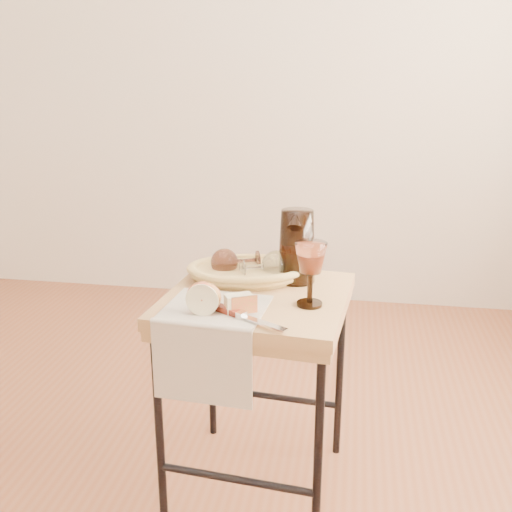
% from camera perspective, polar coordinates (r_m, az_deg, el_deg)
% --- Properties ---
extents(floor, '(3.60, 3.60, 0.00)m').
position_cam_1_polar(floor, '(2.00, -14.50, -22.00)').
color(floor, brown).
rests_on(floor, ground).
extents(wall_back, '(3.60, 0.00, 2.70)m').
position_cam_1_polar(wall_back, '(3.27, -3.04, 19.14)').
color(wall_back, beige).
rests_on(wall_back, ground).
extents(side_table, '(0.55, 0.55, 0.64)m').
position_cam_1_polar(side_table, '(1.83, 0.11, -13.12)').
color(side_table, '#8D5F40').
rests_on(side_table, floor).
extents(tea_towel, '(0.28, 0.26, 0.01)m').
position_cam_1_polar(tea_towel, '(1.59, -3.95, -5.06)').
color(tea_towel, beige).
rests_on(tea_towel, side_table).
extents(bread_basket, '(0.36, 0.28, 0.05)m').
position_cam_1_polar(bread_basket, '(1.79, -0.85, -1.64)').
color(bread_basket, tan).
rests_on(bread_basket, side_table).
extents(goblet_lying_a, '(0.16, 0.13, 0.08)m').
position_cam_1_polar(goblet_lying_a, '(1.80, -1.67, -0.50)').
color(goblet_lying_a, '#502D27').
rests_on(goblet_lying_a, bread_basket).
extents(goblet_lying_b, '(0.16, 0.14, 0.08)m').
position_cam_1_polar(goblet_lying_b, '(1.76, 0.56, -0.96)').
color(goblet_lying_b, white).
rests_on(goblet_lying_b, bread_basket).
extents(pitcher, '(0.16, 0.24, 0.26)m').
position_cam_1_polar(pitcher, '(1.76, 3.96, 0.96)').
color(pitcher, black).
rests_on(pitcher, side_table).
extents(wine_goblet, '(0.09, 0.09, 0.18)m').
position_cam_1_polar(wine_goblet, '(1.59, 5.28, -1.75)').
color(wine_goblet, white).
rests_on(wine_goblet, side_table).
extents(apple_half, '(0.09, 0.05, 0.09)m').
position_cam_1_polar(apple_half, '(1.54, -5.07, -3.98)').
color(apple_half, red).
rests_on(apple_half, tea_towel).
extents(apple_wedge, '(0.08, 0.07, 0.05)m').
position_cam_1_polar(apple_wedge, '(1.55, -1.69, -4.58)').
color(apple_wedge, '#F9EFBC').
rests_on(apple_wedge, tea_towel).
extents(table_knife, '(0.22, 0.14, 0.02)m').
position_cam_1_polar(table_knife, '(1.51, -1.18, -5.75)').
color(table_knife, silver).
rests_on(table_knife, tea_towel).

